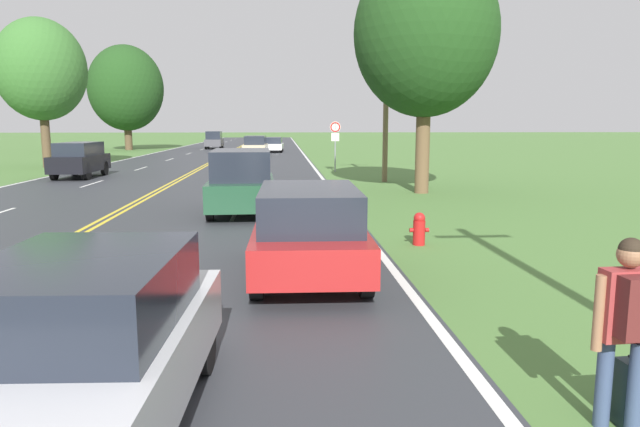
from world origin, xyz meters
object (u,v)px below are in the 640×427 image
car_silver_sedan_nearest (80,347)px  car_white_sedan_distant (273,144)px  traffic_sign (335,134)px  car_dark_green_van_mid_near (242,181)px  fire_hydrant (419,229)px  tree_mid_treeline (126,88)px  car_dark_grey_van_horizon (214,140)px  tree_right_cluster (41,70)px  car_black_suv_mid_far (80,159)px  car_red_van_approaching (309,230)px  car_champagne_van_receding (256,145)px  hitchhiker_person (629,316)px  tree_left_verge (426,34)px

car_silver_sedan_nearest → car_white_sedan_distant: 51.06m
traffic_sign → car_dark_green_van_mid_near: (-4.18, -14.78, -1.15)m
fire_hydrant → tree_mid_treeline: (-18.96, 49.22, 5.99)m
car_white_sedan_distant → car_dark_grey_van_horizon: size_ratio=1.08×
car_silver_sedan_nearest → car_white_sedan_distant: car_silver_sedan_nearest is taller
car_silver_sedan_nearest → car_dark_grey_van_horizon: size_ratio=0.90×
traffic_sign → tree_right_cluster: size_ratio=0.31×
car_black_suv_mid_far → car_white_sedan_distant: bearing=-18.3°
car_red_van_approaching → car_champagne_van_receding: (-2.67, 40.15, 0.05)m
car_black_suv_mid_far → car_dark_green_van_mid_near: bearing=-143.2°
car_black_suv_mid_far → hitchhiker_person: bearing=-151.7°
car_dark_grey_van_horizon → fire_hydrant: bearing=-170.1°
car_champagne_van_receding → car_dark_green_van_mid_near: bearing=3.9°
tree_mid_treeline → car_champagne_van_receding: tree_mid_treeline is taller
tree_right_cluster → car_dark_green_van_mid_near: bearing=-55.7°
tree_mid_treeline → car_white_sedan_distant: size_ratio=2.18×
tree_right_cluster → car_white_sedan_distant: 24.14m
fire_hydrant → car_red_van_approaching: bearing=-135.5°
fire_hydrant → tree_left_verge: 11.31m
fire_hydrant → car_white_sedan_distant: (-3.81, 43.60, 0.37)m
car_dark_green_van_mid_near → tree_right_cluster: bearing=-147.8°
car_dark_green_van_mid_near → car_silver_sedan_nearest: bearing=-4.5°
traffic_sign → tree_left_verge: size_ratio=0.31×
fire_hydrant → traffic_sign: (-0.00, 19.65, 1.75)m
tree_mid_treeline → car_white_sedan_distant: (15.15, -5.62, -5.62)m
traffic_sign → car_red_van_approaching: size_ratio=0.70×
tree_left_verge → car_champagne_van_receding: 29.57m
tree_left_verge → car_silver_sedan_nearest: 19.14m
tree_left_verge → car_champagne_van_receding: bearing=105.2°
tree_mid_treeline → car_black_suv_mid_far: size_ratio=2.52×
car_dark_grey_van_horizon → tree_mid_treeline: bearing=104.1°
hitchhiker_person → car_white_sedan_distant: (-3.68, 51.34, -0.31)m
fire_hydrant → car_silver_sedan_nearest: bearing=-122.2°
tree_left_verge → car_white_sedan_distant: size_ratio=1.84×
car_silver_sedan_nearest → car_black_suv_mid_far: 25.83m
fire_hydrant → car_black_suv_mid_far: size_ratio=0.17×
car_black_suv_mid_far → car_silver_sedan_nearest: bearing=-160.4°
hitchhiker_person → tree_right_cluster: 36.87m
car_red_van_approaching → car_dark_grey_van_horizon: 54.68m
hitchhiker_person → car_dark_green_van_mid_near: bearing=14.2°
tree_right_cluster → car_silver_sedan_nearest: tree_right_cluster is taller
tree_right_cluster → car_dark_grey_van_horizon: (7.15, 27.21, -4.91)m
hitchhiker_person → fire_hydrant: 7.77m
tree_left_verge → fire_hydrant: bearing=-104.2°
car_red_van_approaching → car_champagne_van_receding: bearing=-175.3°
car_champagne_van_receding → car_dark_grey_van_horizon: 14.88m
tree_mid_treeline → car_black_suv_mid_far: bearing=-79.5°
hitchhiker_person → tree_mid_treeline: (-18.83, 56.96, 5.31)m
fire_hydrant → car_dark_grey_van_horizon: (-10.36, 51.62, 0.63)m
hitchhiker_person → fire_hydrant: size_ratio=2.35×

